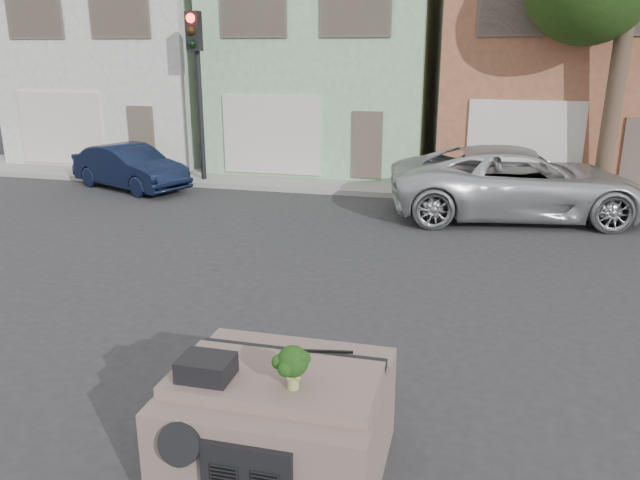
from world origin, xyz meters
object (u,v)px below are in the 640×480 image
at_px(navy_sedan, 132,189).
at_px(silver_pickup, 516,217).
at_px(broccoli, 293,367).
at_px(traffic_signal, 198,100).

bearing_deg(navy_sedan, silver_pickup, -70.34).
xyz_separation_m(navy_sedan, broccoli, (8.53, -11.71, 1.33)).
bearing_deg(silver_pickup, broccoli, 157.59).
xyz_separation_m(traffic_signal, broccoli, (6.74, -12.84, -1.22)).
distance_m(traffic_signal, broccoli, 14.55).
xyz_separation_m(silver_pickup, broccoli, (-2.49, -11.06, 1.33)).
relative_size(silver_pickup, broccoli, 15.12).
bearing_deg(traffic_signal, silver_pickup, -10.89).
distance_m(navy_sedan, broccoli, 14.55).
height_order(navy_sedan, broccoli, broccoli).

